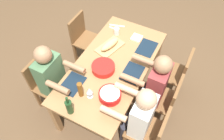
{
  "coord_description": "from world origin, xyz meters",
  "views": [
    {
      "loc": [
        -1.6,
        -0.83,
        2.93
      ],
      "look_at": [
        0.0,
        0.0,
        0.63
      ],
      "focal_mm": 35.06,
      "sensor_mm": 36.0,
      "label": 1
    }
  ],
  "objects_px": {
    "dining_table": "(112,69)",
    "wine_bottle": "(69,107)",
    "chair_near_right": "(176,72)",
    "chair_far_right": "(84,37)",
    "wine_glass": "(89,91)",
    "chair_near_left": "(151,131)",
    "serving_bowl_pasta": "(110,95)",
    "diner_near_left": "(139,116)",
    "bread_loaf": "(110,44)",
    "napkin_stack": "(137,38)",
    "chair_near_center": "(165,99)",
    "diner_near_center": "(154,84)",
    "chair_far_left": "(46,81)",
    "cup_far_right": "(117,31)",
    "beer_bottle": "(80,90)",
    "cutting_board": "(110,47)",
    "diner_far_left": "(53,77)",
    "serving_bowl_greens": "(103,67)"
  },
  "relations": [
    {
      "from": "chair_near_right",
      "to": "diner_far_left",
      "type": "height_order",
      "value": "diner_far_left"
    },
    {
      "from": "chair_near_right",
      "to": "napkin_stack",
      "type": "bearing_deg",
      "value": 80.87
    },
    {
      "from": "dining_table",
      "to": "wine_bottle",
      "type": "distance_m",
      "value": 0.83
    },
    {
      "from": "diner_near_center",
      "to": "chair_near_right",
      "type": "relative_size",
      "value": 1.41
    },
    {
      "from": "cutting_board",
      "to": "beer_bottle",
      "type": "bearing_deg",
      "value": -175.99
    },
    {
      "from": "diner_near_center",
      "to": "chair_far_right",
      "type": "height_order",
      "value": "diner_near_center"
    },
    {
      "from": "chair_near_right",
      "to": "serving_bowl_pasta",
      "type": "relative_size",
      "value": 3.24
    },
    {
      "from": "chair_near_center",
      "to": "bread_loaf",
      "type": "bearing_deg",
      "value": 74.45
    },
    {
      "from": "wine_glass",
      "to": "chair_far_right",
      "type": "bearing_deg",
      "value": 36.58
    },
    {
      "from": "cup_far_right",
      "to": "serving_bowl_pasta",
      "type": "bearing_deg",
      "value": -157.43
    },
    {
      "from": "cup_far_right",
      "to": "napkin_stack",
      "type": "bearing_deg",
      "value": -80.35
    },
    {
      "from": "chair_far_right",
      "to": "cutting_board",
      "type": "relative_size",
      "value": 2.12
    },
    {
      "from": "bread_loaf",
      "to": "napkin_stack",
      "type": "relative_size",
      "value": 2.29
    },
    {
      "from": "chair_near_center",
      "to": "wine_bottle",
      "type": "bearing_deg",
      "value": 132.82
    },
    {
      "from": "chair_near_right",
      "to": "beer_bottle",
      "type": "xyz_separation_m",
      "value": [
        -1.06,
        0.88,
        0.37
      ]
    },
    {
      "from": "chair_far_left",
      "to": "cup_far_right",
      "type": "height_order",
      "value": "chair_far_left"
    },
    {
      "from": "chair_far_left",
      "to": "diner_far_left",
      "type": "bearing_deg",
      "value": -90.0
    },
    {
      "from": "chair_near_left",
      "to": "diner_far_left",
      "type": "height_order",
      "value": "diner_far_left"
    },
    {
      "from": "diner_near_center",
      "to": "chair_far_left",
      "type": "xyz_separation_m",
      "value": [
        -0.49,
        1.36,
        -0.21
      ]
    },
    {
      "from": "diner_far_left",
      "to": "cutting_board",
      "type": "relative_size",
      "value": 3.0
    },
    {
      "from": "dining_table",
      "to": "chair_far_right",
      "type": "bearing_deg",
      "value": 57.62
    },
    {
      "from": "wine_glass",
      "to": "wine_bottle",
      "type": "bearing_deg",
      "value": 160.88
    },
    {
      "from": "chair_far_left",
      "to": "beer_bottle",
      "type": "height_order",
      "value": "beer_bottle"
    },
    {
      "from": "bread_loaf",
      "to": "cup_far_right",
      "type": "distance_m",
      "value": 0.29
    },
    {
      "from": "beer_bottle",
      "to": "cup_far_right",
      "type": "height_order",
      "value": "beer_bottle"
    },
    {
      "from": "serving_bowl_greens",
      "to": "napkin_stack",
      "type": "relative_size",
      "value": 2.12
    },
    {
      "from": "serving_bowl_greens",
      "to": "serving_bowl_pasta",
      "type": "bearing_deg",
      "value": -140.57
    },
    {
      "from": "diner_far_left",
      "to": "diner_near_center",
      "type": "bearing_deg",
      "value": -67.4
    },
    {
      "from": "diner_near_left",
      "to": "wine_glass",
      "type": "relative_size",
      "value": 7.23
    },
    {
      "from": "diner_near_left",
      "to": "chair_far_left",
      "type": "distance_m",
      "value": 1.37
    },
    {
      "from": "chair_far_right",
      "to": "beer_bottle",
      "type": "bearing_deg",
      "value": -147.99
    },
    {
      "from": "diner_near_center",
      "to": "napkin_stack",
      "type": "height_order",
      "value": "diner_near_center"
    },
    {
      "from": "dining_table",
      "to": "wine_glass",
      "type": "relative_size",
      "value": 10.7
    },
    {
      "from": "diner_near_left",
      "to": "serving_bowl_greens",
      "type": "relative_size",
      "value": 4.05
    },
    {
      "from": "chair_near_left",
      "to": "serving_bowl_pasta",
      "type": "bearing_deg",
      "value": 85.37
    },
    {
      "from": "dining_table",
      "to": "diner_near_left",
      "type": "xyz_separation_m",
      "value": [
        -0.49,
        -0.59,
        0.04
      ]
    },
    {
      "from": "diner_near_left",
      "to": "serving_bowl_pasta",
      "type": "distance_m",
      "value": 0.4
    },
    {
      "from": "diner_near_left",
      "to": "diner_far_left",
      "type": "bearing_deg",
      "value": 90.0
    },
    {
      "from": "wine_glass",
      "to": "napkin_stack",
      "type": "relative_size",
      "value": 1.19
    },
    {
      "from": "dining_table",
      "to": "beer_bottle",
      "type": "bearing_deg",
      "value": 169.06
    },
    {
      "from": "bread_loaf",
      "to": "napkin_stack",
      "type": "bearing_deg",
      "value": -37.32
    },
    {
      "from": "bread_loaf",
      "to": "wine_bottle",
      "type": "distance_m",
      "value": 1.07
    },
    {
      "from": "dining_table",
      "to": "chair_far_right",
      "type": "height_order",
      "value": "chair_far_right"
    },
    {
      "from": "serving_bowl_pasta",
      "to": "diner_near_left",
      "type": "bearing_deg",
      "value": -96.82
    },
    {
      "from": "diner_far_left",
      "to": "beer_bottle",
      "type": "relative_size",
      "value": 5.45
    },
    {
      "from": "dining_table",
      "to": "wine_glass",
      "type": "xyz_separation_m",
      "value": [
        -0.54,
        0.01,
        0.2
      ]
    },
    {
      "from": "dining_table",
      "to": "cutting_board",
      "type": "bearing_deg",
      "value": 32.74
    },
    {
      "from": "diner_near_center",
      "to": "serving_bowl_greens",
      "type": "distance_m",
      "value": 0.66
    },
    {
      "from": "chair_near_left",
      "to": "serving_bowl_greens",
      "type": "height_order",
      "value": "chair_near_left"
    },
    {
      "from": "chair_near_right",
      "to": "chair_far_right",
      "type": "bearing_deg",
      "value": 90.0
    }
  ]
}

